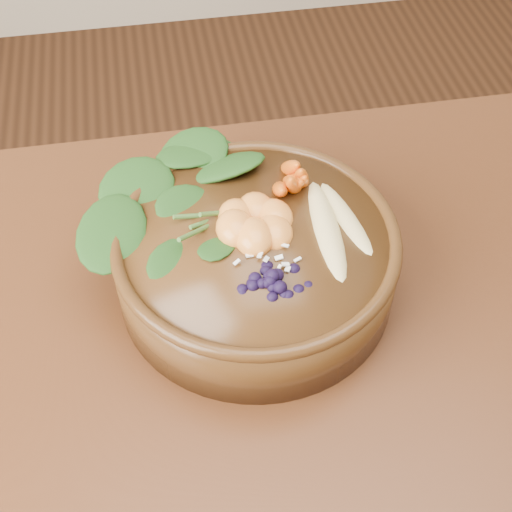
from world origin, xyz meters
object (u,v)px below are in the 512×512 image
at_px(blueberry_pile, 270,269).
at_px(carrot_cluster, 292,150).
at_px(stoneware_bowl, 256,262).
at_px(banana_halves, 337,214).
at_px(kale_heap, 203,185).
at_px(mandarin_cluster, 255,213).

bearing_deg(blueberry_pile, carrot_cluster, 70.42).
distance_m(stoneware_bowl, blueberry_pile, 0.09).
distance_m(carrot_cluster, banana_halves, 0.09).
xyz_separation_m(kale_heap, mandarin_cluster, (0.05, -0.04, -0.01)).
xyz_separation_m(banana_halves, blueberry_pile, (-0.08, -0.07, 0.01)).
relative_size(banana_halves, mandarin_cluster, 1.78).
height_order(stoneware_bowl, blueberry_pile, blueberry_pile).
distance_m(stoneware_bowl, banana_halves, 0.10).
height_order(kale_heap, carrot_cluster, carrot_cluster).
bearing_deg(kale_heap, mandarin_cluster, -41.82).
distance_m(carrot_cluster, mandarin_cluster, 0.08).
bearing_deg(carrot_cluster, blueberry_pile, -109.55).
xyz_separation_m(kale_heap, blueberry_pile, (0.05, -0.12, -0.00)).
distance_m(mandarin_cluster, blueberry_pile, 0.08).
height_order(kale_heap, mandarin_cluster, kale_heap).
xyz_separation_m(stoneware_bowl, banana_halves, (0.09, 0.00, 0.05)).
relative_size(kale_heap, mandarin_cluster, 2.07).
bearing_deg(banana_halves, carrot_cluster, 113.06).
bearing_deg(banana_halves, stoneware_bowl, -177.26).
bearing_deg(kale_heap, blueberry_pile, -68.23).
bearing_deg(kale_heap, stoneware_bowl, -53.16).
distance_m(banana_halves, mandarin_cluster, 0.09).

